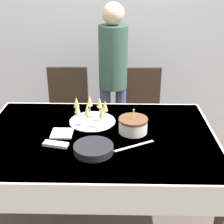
{
  "coord_description": "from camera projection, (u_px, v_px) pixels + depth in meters",
  "views": [
    {
      "loc": [
        0.14,
        -1.95,
        1.84
      ],
      "look_at": [
        0.1,
        0.13,
        0.88
      ],
      "focal_mm": 50.0,
      "sensor_mm": 36.0,
      "label": 1
    }
  ],
  "objects": [
    {
      "name": "birthday_cake",
      "position": [
        133.0,
        125.0,
        2.24
      ],
      "size": [
        0.21,
        0.21,
        0.18
      ],
      "color": "silver",
      "rests_on": "dining_table"
    },
    {
      "name": "wall_back",
      "position": [
        106.0,
        15.0,
        3.61
      ],
      "size": [
        8.0,
        0.05,
        2.7
      ],
      "color": "silver",
      "rests_on": "ground_plane"
    },
    {
      "name": "dining_chair_far_right",
      "position": [
        141.0,
        112.0,
        3.12
      ],
      "size": [
        0.43,
        0.43,
        0.96
      ],
      "color": "#38281E",
      "rests_on": "ground_plane"
    },
    {
      "name": "champagne_tray",
      "position": [
        92.0,
        112.0,
        2.38
      ],
      "size": [
        0.36,
        0.36,
        0.18
      ],
      "color": "silver",
      "rests_on": "dining_table"
    },
    {
      "name": "dining_table",
      "position": [
        98.0,
        147.0,
        2.27
      ],
      "size": [
        1.68,
        1.14,
        0.76
      ],
      "color": "silver",
      "rests_on": "ground_plane"
    },
    {
      "name": "cake_knife",
      "position": [
        134.0,
        146.0,
        2.08
      ],
      "size": [
        0.27,
        0.16,
        0.0
      ],
      "color": "silver",
      "rests_on": "dining_table"
    },
    {
      "name": "person_standing",
      "position": [
        113.0,
        69.0,
        3.05
      ],
      "size": [
        0.28,
        0.28,
        1.57
      ],
      "color": "#3F4C72",
      "rests_on": "ground_plane"
    },
    {
      "name": "plate_stack_main",
      "position": [
        94.0,
        149.0,
        2.01
      ],
      "size": [
        0.26,
        0.26,
        0.05
      ],
      "color": "black",
      "rests_on": "dining_table"
    },
    {
      "name": "ground_plane",
      "position": [
        100.0,
        216.0,
        2.54
      ],
      "size": [
        12.0,
        12.0,
        0.0
      ],
      "primitive_type": "plane",
      "color": "#564C47"
    },
    {
      "name": "dining_chair_far_left",
      "position": [
        67.0,
        112.0,
        3.14
      ],
      "size": [
        0.44,
        0.44,
        0.96
      ],
      "color": "#38281E",
      "rests_on": "ground_plane"
    },
    {
      "name": "fork_pile",
      "position": [
        56.0,
        144.0,
        2.09
      ],
      "size": [
        0.18,
        0.1,
        0.02
      ],
      "color": "silver",
      "rests_on": "dining_table"
    },
    {
      "name": "napkin_pile",
      "position": [
        62.0,
        133.0,
        2.23
      ],
      "size": [
        0.15,
        0.15,
        0.01
      ],
      "color": "white",
      "rests_on": "dining_table"
    }
  ]
}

